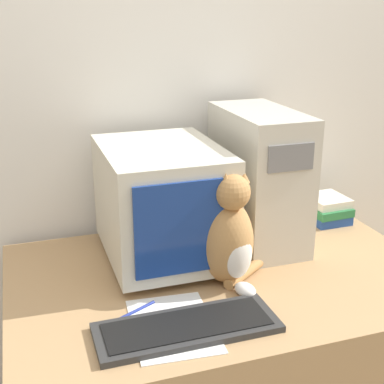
{
  "coord_description": "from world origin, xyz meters",
  "views": [
    {
      "loc": [
        -0.56,
        -0.95,
        1.54
      ],
      "look_at": [
        -0.08,
        0.49,
        1.0
      ],
      "focal_mm": 50.0,
      "sensor_mm": 36.0,
      "label": 1
    }
  ],
  "objects": [
    {
      "name": "cat",
      "position": [
        -0.01,
        0.37,
        0.89
      ],
      "size": [
        0.27,
        0.26,
        0.35
      ],
      "rotation": [
        0.0,
        0.0,
        0.22
      ],
      "color": "#B7844C",
      "rests_on": "desk"
    },
    {
      "name": "computer_tower",
      "position": [
        0.2,
        0.62,
        0.98
      ],
      "size": [
        0.22,
        0.43,
        0.46
      ],
      "color": "beige",
      "rests_on": "desk"
    },
    {
      "name": "book_stack",
      "position": [
        0.53,
        0.7,
        0.79
      ],
      "size": [
        0.16,
        0.17,
        0.09
      ],
      "color": "#234793",
      "rests_on": "desk"
    },
    {
      "name": "wall_back",
      "position": [
        0.0,
        0.92,
        1.25
      ],
      "size": [
        7.0,
        0.05,
        2.5
      ],
      "color": "silver",
      "rests_on": "ground_plane"
    },
    {
      "name": "crt_monitor",
      "position": [
        -0.15,
        0.59,
        0.94
      ],
      "size": [
        0.36,
        0.48,
        0.38
      ],
      "color": "beige",
      "rests_on": "desk"
    },
    {
      "name": "desk",
      "position": [
        0.0,
        0.43,
        0.37
      ],
      "size": [
        1.31,
        0.85,
        0.75
      ],
      "color": "tan",
      "rests_on": "ground_plane"
    },
    {
      "name": "keyboard",
      "position": [
        -0.2,
        0.16,
        0.76
      ],
      "size": [
        0.47,
        0.17,
        0.02
      ],
      "color": "#2D2D2D",
      "rests_on": "desk"
    },
    {
      "name": "pen",
      "position": [
        -0.31,
        0.29,
        0.75
      ],
      "size": [
        0.13,
        0.07,
        0.01
      ],
      "color": "navy",
      "rests_on": "desk"
    },
    {
      "name": "paper_sheet",
      "position": [
        -0.23,
        0.2,
        0.75
      ],
      "size": [
        0.23,
        0.31,
        0.0
      ],
      "color": "white",
      "rests_on": "desk"
    }
  ]
}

